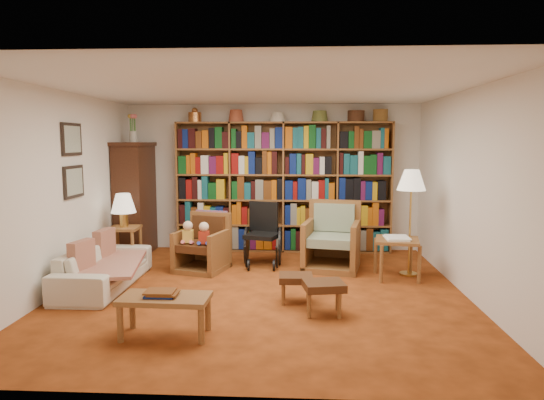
# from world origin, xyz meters

# --- Properties ---
(floor) EXTENTS (5.00, 5.00, 0.00)m
(floor) POSITION_xyz_m (0.00, 0.00, 0.00)
(floor) COLOR #A34819
(floor) RESTS_ON ground
(ceiling) EXTENTS (5.00, 5.00, 0.00)m
(ceiling) POSITION_xyz_m (0.00, 0.00, 2.50)
(ceiling) COLOR white
(ceiling) RESTS_ON wall_back
(wall_back) EXTENTS (5.00, 0.00, 5.00)m
(wall_back) POSITION_xyz_m (0.00, 2.50, 1.25)
(wall_back) COLOR white
(wall_back) RESTS_ON floor
(wall_front) EXTENTS (5.00, 0.00, 5.00)m
(wall_front) POSITION_xyz_m (0.00, -2.50, 1.25)
(wall_front) COLOR white
(wall_front) RESTS_ON floor
(wall_left) EXTENTS (0.00, 5.00, 5.00)m
(wall_left) POSITION_xyz_m (-2.50, 0.00, 1.25)
(wall_left) COLOR white
(wall_left) RESTS_ON floor
(wall_right) EXTENTS (0.00, 5.00, 5.00)m
(wall_right) POSITION_xyz_m (2.50, 0.00, 1.25)
(wall_right) COLOR white
(wall_right) RESTS_ON floor
(bookshelf) EXTENTS (3.60, 0.30, 2.42)m
(bookshelf) POSITION_xyz_m (0.20, 2.33, 1.17)
(bookshelf) COLOR brown
(bookshelf) RESTS_ON floor
(curio_cabinet) EXTENTS (0.50, 0.95, 2.40)m
(curio_cabinet) POSITION_xyz_m (-2.25, 2.00, 0.95)
(curio_cabinet) COLOR #3D1F10
(curio_cabinet) RESTS_ON floor
(framed_pictures) EXTENTS (0.03, 0.52, 0.97)m
(framed_pictures) POSITION_xyz_m (-2.48, 0.30, 1.62)
(framed_pictures) COLOR black
(framed_pictures) RESTS_ON wall_left
(sofa) EXTENTS (1.79, 0.70, 0.52)m
(sofa) POSITION_xyz_m (-2.05, 0.13, 0.26)
(sofa) COLOR beige
(sofa) RESTS_ON floor
(sofa_throw) EXTENTS (1.08, 1.65, 0.04)m
(sofa_throw) POSITION_xyz_m (-2.00, 0.13, 0.30)
(sofa_throw) COLOR beige
(sofa_throw) RESTS_ON sofa
(cushion_left) EXTENTS (0.17, 0.41, 0.40)m
(cushion_left) POSITION_xyz_m (-2.18, 0.48, 0.45)
(cushion_left) COLOR maroon
(cushion_left) RESTS_ON sofa
(cushion_right) EXTENTS (0.20, 0.40, 0.39)m
(cushion_right) POSITION_xyz_m (-2.18, -0.22, 0.45)
(cushion_right) COLOR maroon
(cushion_right) RESTS_ON sofa
(side_table_lamp) EXTENTS (0.46, 0.46, 0.60)m
(side_table_lamp) POSITION_xyz_m (-2.15, 1.17, 0.45)
(side_table_lamp) COLOR brown
(side_table_lamp) RESTS_ON floor
(table_lamp) EXTENTS (0.37, 0.37, 0.50)m
(table_lamp) POSITION_xyz_m (-2.15, 1.17, 0.94)
(table_lamp) COLOR gold
(table_lamp) RESTS_ON side_table_lamp
(armchair_leather) EXTENTS (0.85, 0.86, 0.84)m
(armchair_leather) POSITION_xyz_m (-0.95, 1.07, 0.35)
(armchair_leather) COLOR brown
(armchair_leather) RESTS_ON floor
(armchair_sage) EXTENTS (0.95, 0.97, 0.99)m
(armchair_sage) POSITION_xyz_m (0.94, 1.30, 0.38)
(armchair_sage) COLOR brown
(armchair_sage) RESTS_ON floor
(wheelchair) EXTENTS (0.58, 0.76, 0.95)m
(wheelchair) POSITION_xyz_m (-0.08, 1.40, 0.43)
(wheelchair) COLOR black
(wheelchair) RESTS_ON floor
(floor_lamp) EXTENTS (0.39, 0.39, 1.49)m
(floor_lamp) POSITION_xyz_m (2.01, 0.91, 1.28)
(floor_lamp) COLOR gold
(floor_lamp) RESTS_ON floor
(side_table_papers) EXTENTS (0.67, 0.67, 0.58)m
(side_table_papers) POSITION_xyz_m (1.81, 0.73, 0.47)
(side_table_papers) COLOR brown
(side_table_papers) RESTS_ON floor
(footstool_a) EXTENTS (0.40, 0.34, 0.33)m
(footstool_a) POSITION_xyz_m (0.43, -0.35, 0.27)
(footstool_a) COLOR #4A2413
(footstool_a) RESTS_ON floor
(footstool_b) EXTENTS (0.48, 0.43, 0.36)m
(footstool_b) POSITION_xyz_m (0.73, -0.73, 0.30)
(footstool_b) COLOR #4A2413
(footstool_b) RESTS_ON floor
(coffee_table) EXTENTS (0.87, 0.46, 0.45)m
(coffee_table) POSITION_xyz_m (-0.82, -1.41, 0.34)
(coffee_table) COLOR brown
(coffee_table) RESTS_ON floor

